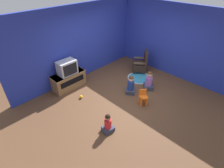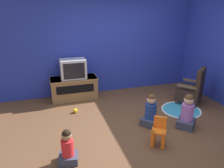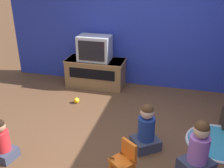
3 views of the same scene
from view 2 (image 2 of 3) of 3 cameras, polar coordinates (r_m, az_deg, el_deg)
ground_plane at (r=4.56m, az=7.17°, el=-10.66°), size 30.00×30.00×0.00m
wall_back at (r=5.93m, az=-3.18°, el=10.44°), size 5.46×0.12×2.68m
tv_cabinet at (r=5.74m, az=-9.86°, el=-0.97°), size 1.18×0.53×0.56m
television at (r=5.55m, az=-10.12°, el=3.90°), size 0.63×0.41×0.49m
black_armchair at (r=5.71m, az=20.02°, el=-1.47°), size 0.79×0.78×0.91m
yellow_kid_chair at (r=3.96m, az=12.14°, el=-12.42°), size 0.33×0.33×0.50m
play_mat at (r=5.37m, az=17.60°, el=-6.48°), size 0.91×0.91×0.04m
child_watching_left at (r=4.59m, az=19.06°, el=-7.17°), size 0.48×0.48×0.71m
child_watching_center at (r=3.54m, az=-11.51°, el=-16.16°), size 0.33×0.30×0.57m
child_watching_right at (r=4.49m, az=10.06°, el=-7.11°), size 0.45×0.44×0.67m
toy_ball at (r=5.06m, az=-9.58°, el=-6.87°), size 0.10×0.10×0.10m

